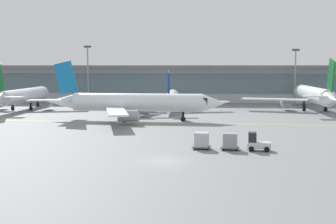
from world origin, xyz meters
TOP-DOWN VIEW (x-y plane):
  - ground_plane at (0.00, 0.00)m, footprint 400.00×400.00m
  - taxiway_centreline_stripe at (-7.93, 32.16)m, footprint 109.93×4.68m
  - terminal_concourse at (0.00, 78.58)m, footprint 219.06×11.00m
  - gate_airplane_1 at (-35.63, 52.67)m, footprint 27.90×29.93m
  - gate_airplane_2 at (-3.56, 52.77)m, footprint 24.62×26.46m
  - gate_airplane_3 at (26.61, 55.98)m, footprint 30.83×33.09m
  - taxiing_regional_jet at (-8.33, 34.17)m, footprint 31.53×29.33m
  - baggage_tug at (9.82, 6.75)m, footprint 2.70×1.80m
  - cargo_dolly_lead at (6.79, 6.99)m, footprint 2.22×1.76m
  - cargo_dolly_trailing at (3.55, 7.25)m, footprint 2.22×1.76m
  - apron_light_mast_1 at (-25.97, 70.44)m, footprint 1.80×0.36m
  - apron_light_mast_2 at (25.31, 70.72)m, footprint 1.80×0.36m

SIDE VIEW (x-z plane):
  - ground_plane at x=0.00m, z-range 0.00..0.00m
  - taxiway_centreline_stripe at x=-7.93m, z-range 0.00..0.01m
  - baggage_tug at x=9.82m, z-range -0.16..1.94m
  - cargo_dolly_lead at x=6.79m, z-range 0.08..2.02m
  - cargo_dolly_trailing at x=3.55m, z-range 0.08..2.02m
  - gate_airplane_2 at x=-3.56m, z-range -1.76..7.02m
  - gate_airplane_1 at x=-35.63m, z-range -1.99..7.95m
  - taxiing_regional_jet at x=-8.33m, z-range -2.09..8.36m
  - gate_airplane_3 at x=26.61m, z-range -2.20..8.78m
  - terminal_concourse at x=0.00m, z-range 0.12..9.72m
  - apron_light_mast_2 at x=25.31m, z-range 0.68..14.27m
  - apron_light_mast_1 at x=-25.97m, z-range 0.69..15.20m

